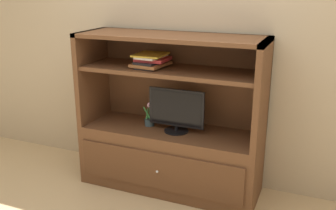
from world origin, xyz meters
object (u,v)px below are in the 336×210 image
(magazine_stack, at_px, (151,61))
(media_console, at_px, (170,141))
(tv_monitor, at_px, (176,110))
(potted_plant, at_px, (149,120))

(magazine_stack, bearing_deg, media_console, 1.62)
(media_console, distance_m, magazine_stack, 0.77)
(tv_monitor, relative_size, magazine_stack, 1.44)
(potted_plant, bearing_deg, media_console, -3.27)
(tv_monitor, bearing_deg, potted_plant, 171.31)
(tv_monitor, height_order, magazine_stack, magazine_stack)
(media_console, bearing_deg, tv_monitor, -24.33)
(tv_monitor, xyz_separation_m, magazine_stack, (-0.25, 0.03, 0.43))
(tv_monitor, relative_size, potted_plant, 2.25)
(media_console, distance_m, tv_monitor, 0.33)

